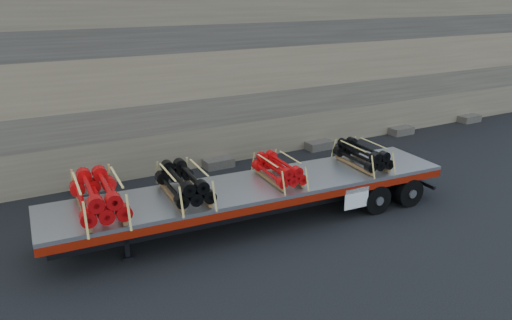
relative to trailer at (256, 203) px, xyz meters
The scene contains 7 objects.
ground 1.17m from the trailer, 153.35° to the left, with size 120.00×120.00×0.00m, color black.
rock_wall 7.57m from the trailer, 97.25° to the left, with size 44.00×3.00×7.00m, color #7A6B54.
trailer is the anchor object (origin of this frame).
bundle_front 4.70m from the trailer, behind, with size 1.23×2.47×0.87m, color red, non-canonical shape.
bundle_midfront 2.46m from the trailer, behind, with size 1.11×2.22×0.79m, color black, non-canonical shape.
bundle_midrear 1.25m from the trailer, ahead, with size 0.95×1.90×0.67m, color red, non-canonical shape.
bundle_rear 4.06m from the trailer, ahead, with size 1.00×2.00×0.71m, color black, non-canonical shape.
Camera 1 is at (-5.92, -12.73, 6.87)m, focal length 35.00 mm.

